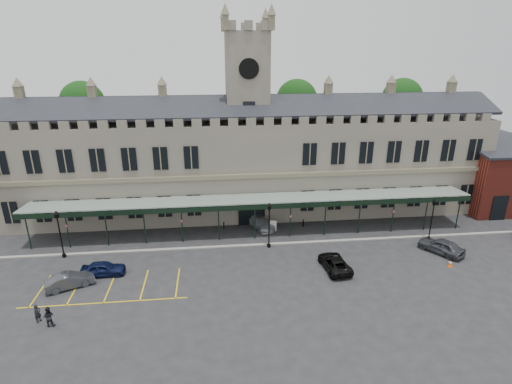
{
  "coord_description": "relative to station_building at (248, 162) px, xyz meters",
  "views": [
    {
      "loc": [
        -4.21,
        -33.02,
        20.42
      ],
      "look_at": [
        0.0,
        6.0,
        6.0
      ],
      "focal_mm": 28.0,
      "sensor_mm": 36.0,
      "label": 1
    }
  ],
  "objects": [
    {
      "name": "lamp_post_right",
      "position": [
        19.35,
        -11.09,
        -3.51
      ],
      "size": [
        0.47,
        0.47,
        5.0
      ],
      "color": "black",
      "rests_on": "ground"
    },
    {
      "name": "tree_behind_right",
      "position": [
        24.0,
        9.09,
        6.35
      ],
      "size": [
        6.0,
        6.0,
        16.0
      ],
      "color": "#332314",
      "rests_on": "ground"
    },
    {
      "name": "car_taxi",
      "position": [
        1.0,
        -5.91,
        -5.79
      ],
      "size": [
        3.52,
        5.01,
        1.35
      ],
      "primitive_type": "imported",
      "rotation": [
        0.0,
        0.0,
        0.39
      ],
      "color": "#A2A4A9",
      "rests_on": "ground"
    },
    {
      "name": "car_left_b",
      "position": [
        -17.5,
        -16.56,
        -5.78
      ],
      "size": [
        4.38,
        2.99,
        1.37
      ],
      "primitive_type": "imported",
      "rotation": [
        0.0,
        0.0,
        1.98
      ],
      "color": "#37393E",
      "rests_on": "ground"
    },
    {
      "name": "canopy",
      "position": [
        0.0,
        -8.45,
        -4.06
      ],
      "size": [
        50.0,
        4.1,
        4.3
      ],
      "color": "#8C9E93",
      "rests_on": "ground"
    },
    {
      "name": "sign_board",
      "position": [
        2.34,
        -7.02,
        -5.83
      ],
      "size": [
        0.74,
        0.29,
        1.3
      ],
      "rotation": [
        0.0,
        0.0,
        -0.32
      ],
      "color": "black",
      "rests_on": "ground"
    },
    {
      "name": "car_left_a",
      "position": [
        -15.0,
        -14.8,
        -5.78
      ],
      "size": [
        4.05,
        1.73,
        1.37
      ],
      "primitive_type": "imported",
      "rotation": [
        0.0,
        0.0,
        1.6
      ],
      "color": "#0C1437",
      "rests_on": "ground"
    },
    {
      "name": "lamp_post_mid",
      "position": [
        1.28,
        -10.95,
        -3.4
      ],
      "size": [
        0.49,
        0.49,
        5.17
      ],
      "color": "black",
      "rests_on": "ground"
    },
    {
      "name": "brick_annex",
      "position": [
        34.0,
        -2.94,
        -2.31
      ],
      "size": [
        12.4,
        8.36,
        9.23
      ],
      "color": "maroon",
      "rests_on": "ground"
    },
    {
      "name": "traffic_cone",
      "position": [
        18.43,
        -16.88,
        -6.14
      ],
      "size": [
        0.43,
        0.43,
        0.68
      ],
      "rotation": [
        0.0,
        0.0,
        -0.34
      ],
      "color": "#F75507",
      "rests_on": "ground"
    },
    {
      "name": "kerb",
      "position": [
        0.0,
        -10.41,
        -6.41
      ],
      "size": [
        60.0,
        0.4,
        0.12
      ],
      "primitive_type": "cube",
      "color": "gray",
      "rests_on": "ground"
    },
    {
      "name": "parking_markings",
      "position": [
        -14.0,
        -17.41,
        -6.47
      ],
      "size": [
        16.0,
        6.0,
        0.01
      ],
      "primitive_type": null,
      "color": "gold",
      "rests_on": "ground"
    },
    {
      "name": "lamp_post_left",
      "position": [
        -19.94,
        -10.83,
        -3.4
      ],
      "size": [
        0.49,
        0.49,
        5.17
      ],
      "color": "black",
      "rests_on": "ground"
    },
    {
      "name": "station_building",
      "position": [
        0.0,
        0.0,
        0.0
      ],
      "size": [
        60.0,
        10.36,
        17.3
      ],
      "color": "#676156",
      "rests_on": "ground"
    },
    {
      "name": "bollard_right",
      "position": [
        6.08,
        -6.25,
        -6.02
      ],
      "size": [
        0.16,
        0.16,
        0.89
      ],
      "primitive_type": "cylinder",
      "color": "black",
      "rests_on": "ground"
    },
    {
      "name": "bollard_left",
      "position": [
        -3.4,
        -5.83,
        -6.04
      ],
      "size": [
        0.15,
        0.15,
        0.85
      ],
      "primitive_type": "cylinder",
      "color": "black",
      "rests_on": "ground"
    },
    {
      "name": "clock_tower",
      "position": [
        0.0,
        0.09,
        6.64
      ],
      "size": [
        5.6,
        5.6,
        24.8
      ],
      "color": "#676156",
      "rests_on": "ground"
    },
    {
      "name": "car_van",
      "position": [
        7.0,
        -16.07,
        -5.82
      ],
      "size": [
        2.61,
        4.87,
        1.3
      ],
      "primitive_type": "imported",
      "rotation": [
        0.0,
        0.0,
        3.24
      ],
      "color": "black",
      "rests_on": "ground"
    },
    {
      "name": "car_right_a",
      "position": [
        19.0,
        -14.12,
        -5.68
      ],
      "size": [
        4.14,
        4.87,
        1.58
      ],
      "primitive_type": "imported",
      "rotation": [
        0.0,
        0.0,
        3.74
      ],
      "color": "#37393E",
      "rests_on": "ground"
    },
    {
      "name": "tree_behind_left",
      "position": [
        -22.0,
        9.09,
        6.35
      ],
      "size": [
        6.0,
        6.0,
        16.0
      ],
      "color": "#332314",
      "rests_on": "ground"
    },
    {
      "name": "person_b",
      "position": [
        -17.36,
        -21.9,
        -5.61
      ],
      "size": [
        0.85,
        0.67,
        1.71
      ],
      "primitive_type": "imported",
      "rotation": [
        0.0,
        0.0,
        3.17
      ],
      "color": "black",
      "rests_on": "ground"
    },
    {
      "name": "person_a",
      "position": [
        -18.41,
        -21.3,
        -5.68
      ],
      "size": [
        0.6,
        0.68,
        1.57
      ],
      "primitive_type": "imported",
      "rotation": [
        0.0,
        0.0,
        1.1
      ],
      "color": "black",
      "rests_on": "ground"
    },
    {
      "name": "ground",
      "position": [
        0.0,
        -15.91,
        -6.47
      ],
      "size": [
        140.0,
        140.0,
        0.0
      ],
      "primitive_type": "plane",
      "color": "#232325"
    },
    {
      "name": "tree_behind_mid",
      "position": [
        8.0,
        9.09,
        6.35
      ],
      "size": [
        6.0,
        6.0,
        16.0
      ],
      "color": "#332314",
      "rests_on": "ground"
    }
  ]
}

